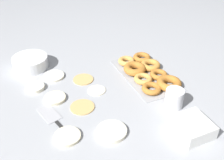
# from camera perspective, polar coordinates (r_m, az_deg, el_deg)

# --- Properties ---
(ground_plane) EXTENTS (3.00, 3.00, 0.00)m
(ground_plane) POSITION_cam_1_polar(r_m,az_deg,el_deg) (1.24, -2.31, -2.75)
(ground_plane) COLOR #9EA0A5
(pancake_0) EXTENTS (0.11, 0.11, 0.02)m
(pancake_0) POSITION_cam_1_polar(r_m,az_deg,el_deg) (1.05, -0.06, -10.39)
(pancake_0) COLOR silver
(pancake_0) RESTS_ON ground_plane
(pancake_1) EXTENTS (0.08, 0.08, 0.01)m
(pancake_1) POSITION_cam_1_polar(r_m,az_deg,el_deg) (1.26, -3.14, -2.04)
(pancake_1) COLOR beige
(pancake_1) RESTS_ON ground_plane
(pancake_2) EXTENTS (0.10, 0.10, 0.01)m
(pancake_2) POSITION_cam_1_polar(r_m,az_deg,el_deg) (1.33, -5.87, 0.20)
(pancake_2) COLOR tan
(pancake_2) RESTS_ON ground_plane
(pancake_3) EXTENTS (0.10, 0.10, 0.01)m
(pancake_3) POSITION_cam_1_polar(r_m,az_deg,el_deg) (1.37, -11.71, 0.79)
(pancake_3) COLOR silver
(pancake_3) RESTS_ON ground_plane
(pancake_4) EXTENTS (0.10, 0.10, 0.01)m
(pancake_4) POSITION_cam_1_polar(r_m,az_deg,el_deg) (1.17, -6.05, -5.39)
(pancake_4) COLOR tan
(pancake_4) RESTS_ON ground_plane
(pancake_5) EXTENTS (0.10, 0.10, 0.01)m
(pancake_5) POSITION_cam_1_polar(r_m,az_deg,el_deg) (1.05, -9.05, -11.24)
(pancake_5) COLOR beige
(pancake_5) RESTS_ON ground_plane
(pancake_6) EXTENTS (0.08, 0.08, 0.02)m
(pancake_6) POSITION_cam_1_polar(r_m,az_deg,el_deg) (1.31, -15.28, -1.44)
(pancake_6) COLOR silver
(pancake_6) RESTS_ON ground_plane
(pancake_7) EXTENTS (0.09, 0.09, 0.01)m
(pancake_7) POSITION_cam_1_polar(r_m,az_deg,el_deg) (1.23, -11.52, -3.63)
(pancake_7) COLOR beige
(pancake_7) RESTS_ON ground_plane
(donut_tray) EXTENTS (0.38, 0.21, 0.04)m
(donut_tray) POSITION_cam_1_polar(r_m,az_deg,el_deg) (1.36, 7.22, 1.49)
(donut_tray) COLOR #93969B
(donut_tray) RESTS_ON ground_plane
(batter_bowl) EXTENTS (0.17, 0.17, 0.06)m
(batter_bowl) POSITION_cam_1_polar(r_m,az_deg,el_deg) (1.46, -16.26, 3.47)
(batter_bowl) COLOR white
(batter_bowl) RESTS_ON ground_plane
(container_stack) EXTENTS (0.13, 0.12, 0.05)m
(container_stack) POSITION_cam_1_polar(r_m,az_deg,el_deg) (1.08, 15.99, -9.20)
(container_stack) COLOR white
(container_stack) RESTS_ON ground_plane
(paper_cup) EXTENTS (0.08, 0.08, 0.08)m
(paper_cup) POSITION_cam_1_polar(r_m,az_deg,el_deg) (1.17, 12.53, -3.67)
(paper_cup) COLOR white
(paper_cup) RESTS_ON ground_plane
(spatula) EXTENTS (0.24, 0.09, 0.01)m
(spatula) POSITION_cam_1_polar(r_m,az_deg,el_deg) (1.14, -11.99, -7.40)
(spatula) COLOR black
(spatula) RESTS_ON ground_plane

